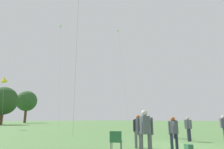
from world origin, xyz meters
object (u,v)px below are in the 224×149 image
(person_navy_jacket, at_px, (224,126))
(person_short_left, at_px, (138,128))
(small_kite_delta_white, at_px, (60,40))
(tree_broad_distant, at_px, (3,101))
(person_child_front, at_px, (188,127))
(person_photographer, at_px, (145,130))
(person_grey_haired_man, at_px, (173,131))
(folding_chair, at_px, (116,140))
(small_kite_bird_shape, at_px, (119,36))
(person_dark_jacket, at_px, (174,126))
(small_kite_streamer_purple, at_px, (4,79))
(tree_shrub_far, at_px, (27,101))

(person_navy_jacket, distance_m, person_short_left, 6.33)
(small_kite_delta_white, xyz_separation_m, tree_broad_distant, (3.25, 29.09, -6.93))
(person_child_front, xyz_separation_m, person_photographer, (-6.56, -1.01, 0.10))
(person_short_left, bearing_deg, tree_broad_distant, 14.03)
(person_grey_haired_man, xyz_separation_m, folding_chair, (-2.01, 1.56, -0.32))
(small_kite_delta_white, bearing_deg, person_navy_jacket, -100.98)
(person_grey_haired_man, relative_size, small_kite_bird_shape, 0.11)
(person_grey_haired_man, relative_size, person_child_front, 0.97)
(folding_chair, distance_m, small_kite_bird_shape, 18.50)
(person_navy_jacket, height_order, small_kite_delta_white, small_kite_delta_white)
(person_photographer, bearing_deg, small_kite_delta_white, 16.11)
(person_grey_haired_man, bearing_deg, tree_broad_distant, 11.17)
(person_photographer, relative_size, folding_chair, 1.92)
(small_kite_bird_shape, xyz_separation_m, small_kite_delta_white, (-2.77, 9.00, 1.11))
(person_dark_jacket, xyz_separation_m, person_child_front, (-1.16, -1.47, 0.02))
(folding_chair, bearing_deg, person_child_front, 50.68)
(person_navy_jacket, distance_m, small_kite_bird_shape, 16.24)
(person_grey_haired_man, bearing_deg, folding_chair, 74.79)
(small_kite_bird_shape, bearing_deg, person_dark_jacket, -158.93)
(person_child_front, height_order, tree_broad_distant, tree_broad_distant)
(person_child_front, bearing_deg, small_kite_bird_shape, -27.92)
(folding_chair, xyz_separation_m, small_kite_bird_shape, (11.46, 9.34, 11.12))
(person_dark_jacket, relative_size, small_kite_streamer_purple, 0.19)
(folding_chair, height_order, tree_broad_distant, tree_broad_distant)
(tree_shrub_far, bearing_deg, tree_broad_distant, -127.52)
(person_navy_jacket, height_order, person_short_left, person_navy_jacket)
(person_dark_jacket, bearing_deg, tree_broad_distant, -16.73)
(person_short_left, distance_m, person_photographer, 2.77)
(small_kite_bird_shape, distance_m, small_kite_streamer_purple, 17.87)
(person_short_left, relative_size, small_kite_bird_shape, 0.12)
(small_kite_streamer_purple, bearing_deg, person_dark_jacket, 71.93)
(small_kite_streamer_purple, bearing_deg, tree_broad_distant, -136.06)
(small_kite_delta_white, xyz_separation_m, tree_shrub_far, (17.71, 47.93, -4.90))
(person_dark_jacket, xyz_separation_m, small_kite_bird_shape, (4.05, 8.46, 10.80))
(person_dark_jacket, height_order, tree_shrub_far, tree_shrub_far)
(person_photographer, xyz_separation_m, tree_shrub_far, (26.72, 67.86, 6.89))
(person_photographer, distance_m, folding_chair, 1.69)
(person_photographer, bearing_deg, tree_shrub_far, 18.93)
(person_child_front, bearing_deg, person_photographer, 98.55)
(person_grey_haired_man, distance_m, small_kite_streamer_purple, 27.19)
(person_dark_jacket, distance_m, person_photographer, 8.11)
(person_navy_jacket, bearing_deg, tree_broad_distant, -35.75)
(small_kite_delta_white, bearing_deg, small_kite_streamer_purple, 118.19)
(tree_broad_distant, bearing_deg, person_short_left, -102.07)
(person_navy_jacket, xyz_separation_m, folding_chair, (-7.69, 2.26, -0.40))
(person_child_front, relative_size, person_photographer, 0.90)
(person_dark_jacket, xyz_separation_m, small_kite_delta_white, (1.28, 17.46, 11.91))
(person_dark_jacket, height_order, person_navy_jacket, person_navy_jacket)
(person_dark_jacket, xyz_separation_m, tree_broad_distant, (4.53, 46.55, 4.98))
(person_dark_jacket, distance_m, tree_shrub_far, 68.45)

